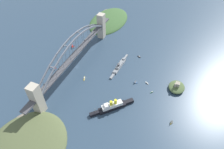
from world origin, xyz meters
The scene contains 15 objects.
ground_plane centered at (0.00, 0.00, 0.00)m, with size 1400.00×1400.00×0.00m, color #2D4256.
harbor_arch_bridge centered at (0.00, 0.00, 32.91)m, with size 302.78×15.07×72.07m.
headland_west_shore centered at (-198.02, -16.49, 0.00)m, with size 151.63×91.78×21.81m.
headland_east_shore centered at (182.78, 18.57, 0.00)m, with size 132.90×116.88×26.56m.
ocean_liner centered at (68.25, 108.63, 5.76)m, with size 62.72×59.75×19.84m.
naval_cruiser centered at (-34.54, 80.37, 2.75)m, with size 81.79×11.50×16.54m.
fort_island_mid_harbor centered at (-20.24, 200.31, 4.65)m, with size 34.65×29.25×16.26m.
seaplane_taxiing_near_bridge centered at (24.73, -39.98, 2.29)m, with size 7.48×11.63×5.28m.
seaplane_second_in_formation centered at (-54.47, -43.09, 2.08)m, with size 10.43×8.87×4.98m.
small_boat_0 centered at (6.95, 161.12, 0.82)m, with size 6.29×4.69×2.33m.
small_boat_1 centered at (56.19, 207.40, 4.12)m, with size 8.38×5.37×8.86m.
small_boat_2 centered at (-4.46, 125.27, 4.16)m, with size 4.25×7.68×8.89m.
small_boat_3 centered at (24.60, 30.44, 0.84)m, with size 11.62×5.93×2.31m.
small_boat_4 centered at (-81.30, 108.47, 0.95)m, with size 4.53×8.25×2.66m.
small_boat_5 centered at (-11.66, 146.45, 0.88)m, with size 5.26×7.95×2.47m.
Camera 1 is at (259.89, 190.57, 285.55)m, focal length 32.78 mm.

